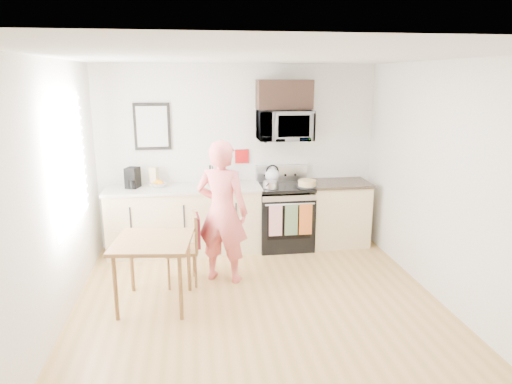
{
  "coord_description": "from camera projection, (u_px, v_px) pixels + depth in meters",
  "views": [
    {
      "loc": [
        -0.67,
        -4.21,
        2.42
      ],
      "look_at": [
        0.07,
        1.0,
        1.09
      ],
      "focal_mm": 32.0,
      "sensor_mm": 36.0,
      "label": 1
    }
  ],
  "objects": [
    {
      "name": "floor",
      "position": [
        263.0,
        317.0,
        4.73
      ],
      "size": [
        4.6,
        4.6,
        0.0
      ],
      "primitive_type": "plane",
      "color": "#A77E40",
      "rests_on": "ground"
    },
    {
      "name": "back_wall",
      "position": [
        238.0,
        156.0,
        6.62
      ],
      "size": [
        4.0,
        0.04,
        2.6
      ],
      "primitive_type": "cube",
      "color": "silver",
      "rests_on": "floor"
    },
    {
      "name": "front_wall",
      "position": [
        337.0,
        316.0,
        2.2
      ],
      "size": [
        4.0,
        0.04,
        2.6
      ],
      "primitive_type": "cube",
      "color": "silver",
      "rests_on": "floor"
    },
    {
      "name": "left_wall",
      "position": [
        46.0,
        204.0,
        4.14
      ],
      "size": [
        0.04,
        4.6,
        2.6
      ],
      "primitive_type": "cube",
      "color": "silver",
      "rests_on": "floor"
    },
    {
      "name": "right_wall",
      "position": [
        455.0,
        189.0,
        4.68
      ],
      "size": [
        0.04,
        4.6,
        2.6
      ],
      "primitive_type": "cube",
      "color": "silver",
      "rests_on": "floor"
    },
    {
      "name": "ceiling",
      "position": [
        264.0,
        56.0,
        4.09
      ],
      "size": [
        4.0,
        4.6,
        0.04
      ],
      "primitive_type": "cube",
      "color": "silver",
      "rests_on": "back_wall"
    },
    {
      "name": "window",
      "position": [
        69.0,
        161.0,
        4.85
      ],
      "size": [
        0.06,
        1.4,
        1.5
      ],
      "color": "silver",
      "rests_on": "left_wall"
    },
    {
      "name": "cabinet_left",
      "position": [
        185.0,
        221.0,
        6.43
      ],
      "size": [
        2.1,
        0.6,
        0.9
      ],
      "primitive_type": "cube",
      "color": "#D7C18A",
      "rests_on": "floor"
    },
    {
      "name": "countertop_left",
      "position": [
        183.0,
        188.0,
        6.31
      ],
      "size": [
        2.14,
        0.64,
        0.04
      ],
      "primitive_type": "cube",
      "color": "beige",
      "rests_on": "cabinet_left"
    },
    {
      "name": "cabinet_right",
      "position": [
        337.0,
        214.0,
        6.73
      ],
      "size": [
        0.84,
        0.6,
        0.9
      ],
      "primitive_type": "cube",
      "color": "#D7C18A",
      "rests_on": "floor"
    },
    {
      "name": "countertop_right",
      "position": [
        339.0,
        183.0,
        6.62
      ],
      "size": [
        0.88,
        0.64,
        0.04
      ],
      "primitive_type": "cube",
      "color": "black",
      "rests_on": "cabinet_right"
    },
    {
      "name": "range",
      "position": [
        284.0,
        218.0,
        6.6
      ],
      "size": [
        0.76,
        0.7,
        1.16
      ],
      "color": "black",
      "rests_on": "floor"
    },
    {
      "name": "microwave",
      "position": [
        284.0,
        125.0,
        6.38
      ],
      "size": [
        0.76,
        0.51,
        0.42
      ],
      "primitive_type": "imported",
      "color": "silver",
      "rests_on": "back_wall"
    },
    {
      "name": "upper_cabinet",
      "position": [
        284.0,
        95.0,
        6.32
      ],
      "size": [
        0.76,
        0.35,
        0.4
      ],
      "primitive_type": "cube",
      "color": "black",
      "rests_on": "back_wall"
    },
    {
      "name": "wall_art",
      "position": [
        152.0,
        127.0,
        6.32
      ],
      "size": [
        0.5,
        0.04,
        0.65
      ],
      "color": "black",
      "rests_on": "back_wall"
    },
    {
      "name": "wall_trivet",
      "position": [
        242.0,
        156.0,
        6.61
      ],
      "size": [
        0.2,
        0.02,
        0.2
      ],
      "primitive_type": "cube",
      "color": "#AD0E11",
      "rests_on": "back_wall"
    },
    {
      "name": "person",
      "position": [
        222.0,
        212.0,
        5.41
      ],
      "size": [
        0.74,
        0.63,
        1.73
      ],
      "primitive_type": "imported",
      "rotation": [
        0.0,
        0.0,
        2.73
      ],
      "color": "#DD3C3F",
      "rests_on": "floor"
    },
    {
      "name": "dining_table",
      "position": [
        153.0,
        248.0,
        4.84
      ],
      "size": [
        0.79,
        0.79,
        0.75
      ],
      "rotation": [
        0.0,
        0.0,
        -0.13
      ],
      "color": "brown",
      "rests_on": "floor"
    },
    {
      "name": "chair",
      "position": [
        191.0,
        239.0,
        5.4
      ],
      "size": [
        0.43,
        0.39,
        0.87
      ],
      "rotation": [
        0.0,
        0.0,
        0.06
      ],
      "color": "brown",
      "rests_on": "floor"
    },
    {
      "name": "knife_block",
      "position": [
        212.0,
        178.0,
        6.42
      ],
      "size": [
        0.12,
        0.14,
        0.19
      ],
      "primitive_type": "cube",
      "rotation": [
        0.0,
        0.0,
        0.25
      ],
      "color": "brown",
      "rests_on": "countertop_left"
    },
    {
      "name": "utensil_crock",
      "position": [
        225.0,
        173.0,
        6.49
      ],
      "size": [
        0.12,
        0.12,
        0.36
      ],
      "color": "#AD0E11",
      "rests_on": "countertop_left"
    },
    {
      "name": "fruit_bowl",
      "position": [
        158.0,
        184.0,
        6.3
      ],
      "size": [
        0.28,
        0.28,
        0.1
      ],
      "color": "silver",
      "rests_on": "countertop_left"
    },
    {
      "name": "milk_carton",
      "position": [
        154.0,
        177.0,
        6.34
      ],
      "size": [
        0.13,
        0.13,
        0.27
      ],
      "primitive_type": "cube",
      "rotation": [
        0.0,
        0.0,
        -0.41
      ],
      "color": "tan",
      "rests_on": "countertop_left"
    },
    {
      "name": "coffee_maker",
      "position": [
        133.0,
        178.0,
        6.23
      ],
      "size": [
        0.21,
        0.26,
        0.28
      ],
      "rotation": [
        0.0,
        0.0,
        -0.34
      ],
      "color": "black",
      "rests_on": "countertop_left"
    },
    {
      "name": "bread_bag",
      "position": [
        221.0,
        183.0,
        6.27
      ],
      "size": [
        0.3,
        0.15,
        0.11
      ],
      "primitive_type": "cube",
      "rotation": [
        0.0,
        0.0,
        0.02
      ],
      "color": "#DAB172",
      "rests_on": "countertop_left"
    },
    {
      "name": "cake",
      "position": [
        307.0,
        184.0,
        6.35
      ],
      "size": [
        0.3,
        0.3,
        0.1
      ],
      "color": "black",
      "rests_on": "range"
    },
    {
      "name": "kettle",
      "position": [
        272.0,
        175.0,
        6.61
      ],
      "size": [
        0.21,
        0.21,
        0.26
      ],
      "color": "silver",
      "rests_on": "range"
    },
    {
      "name": "pot",
      "position": [
        270.0,
        185.0,
        6.28
      ],
      "size": [
        0.2,
        0.32,
        0.1
      ],
      "rotation": [
        0.0,
        0.0,
        -0.4
      ],
      "color": "silver",
      "rests_on": "range"
    }
  ]
}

